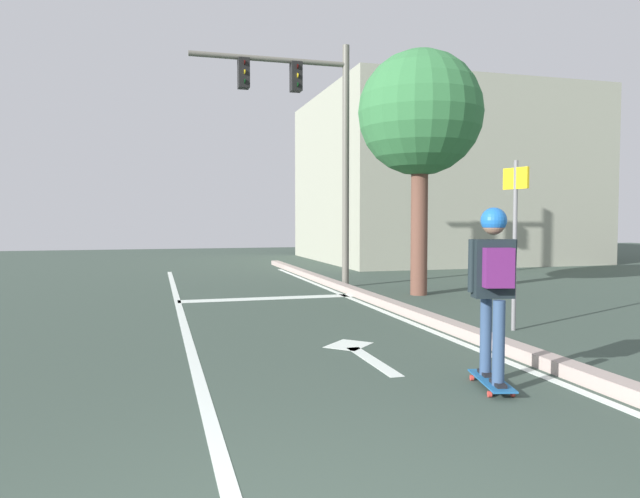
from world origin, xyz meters
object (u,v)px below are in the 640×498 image
Objects in this scene: traffic_signal_mast at (309,120)px; street_sign_post at (515,220)px; skater at (494,272)px; skateboard at (491,381)px; roadside_tree at (420,115)px.

street_sign_post is at bearing -75.39° from traffic_signal_mast.
street_sign_post is at bearing 52.50° from skater.
skater is at bearing -103.80° from skateboard.
skater is at bearing -92.73° from traffic_signal_mast.
traffic_signal_mast reaches higher than roadside_tree.
street_sign_post reaches higher than skater.
roadside_tree is at bearing 70.39° from skateboard.
traffic_signal_mast is at bearing 104.61° from street_sign_post.
traffic_signal_mast reaches higher than street_sign_post.
skater is 8.64m from traffic_signal_mast.
skateboard is at bearing -109.61° from roadside_tree.
skateboard is at bearing -92.71° from traffic_signal_mast.
traffic_signal_mast is 2.61m from roadside_tree.
skater is at bearing -109.59° from roadside_tree.
street_sign_post is at bearing -95.67° from roadside_tree.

